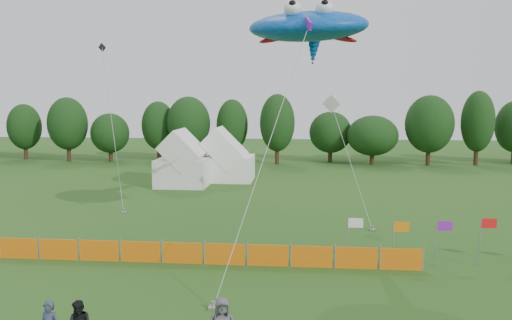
# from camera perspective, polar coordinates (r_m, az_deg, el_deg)

# --- Properties ---
(treeline) EXTENTS (104.57, 8.78, 8.36)m
(treeline) POSITION_cam_1_polar(r_m,az_deg,el_deg) (58.81, 5.02, 3.68)
(treeline) COLOR #382314
(treeline) RESTS_ON ground
(tent_left) EXTENTS (4.47, 4.47, 3.95)m
(tent_left) POSITION_cam_1_polar(r_m,az_deg,el_deg) (44.21, -8.28, -0.35)
(tent_left) COLOR white
(tent_left) RESTS_ON ground
(tent_right) EXTENTS (5.32, 4.26, 3.76)m
(tent_right) POSITION_cam_1_polar(r_m,az_deg,el_deg) (46.65, -3.55, -0.02)
(tent_right) COLOR white
(tent_right) RESTS_ON ground
(barrier_fence) EXTENTS (19.90, 0.06, 1.00)m
(barrier_fence) POSITION_cam_1_polar(r_m,az_deg,el_deg) (23.66, -6.04, -10.59)
(barrier_fence) COLOR #D8660C
(barrier_fence) RESTS_ON ground
(flag_row) EXTENTS (10.73, 0.77, 2.28)m
(flag_row) POSITION_cam_1_polar(r_m,az_deg,el_deg) (24.77, 22.59, -7.96)
(flag_row) COLOR gray
(flag_row) RESTS_ON ground
(stingray_kite) EXTENTS (6.88, 15.67, 12.18)m
(stingray_kite) POSITION_cam_1_polar(r_m,az_deg,el_deg) (25.60, 6.01, 14.75)
(stingray_kite) COLOR blue
(stingray_kite) RESTS_ON ground
(small_kite_white) EXTENTS (3.02, 4.62, 7.91)m
(small_kite_white) POSITION_cam_1_polar(r_m,az_deg,el_deg) (32.09, 9.77, 2.78)
(small_kite_white) COLOR white
(small_kite_white) RESTS_ON ground
(small_kite_dark) EXTENTS (6.03, 11.16, 12.42)m
(small_kite_dark) POSITION_cam_1_polar(r_m,az_deg,el_deg) (40.51, -16.27, 5.23)
(small_kite_dark) COLOR black
(small_kite_dark) RESTS_ON ground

